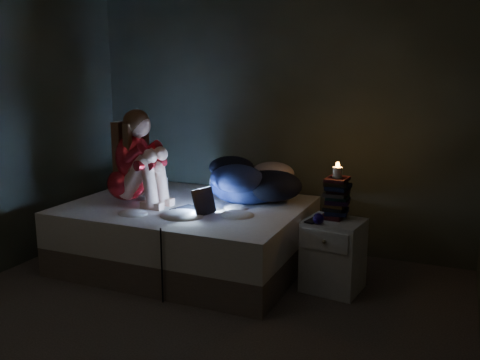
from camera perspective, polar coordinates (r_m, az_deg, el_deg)
The scene contains 12 objects.
floor at distance 3.46m, azimuth -7.66°, elevation -16.42°, with size 3.60×3.80×0.02m, color #362F2D.
wall_back at distance 4.79m, azimuth 3.80°, elevation 7.98°, with size 3.60×0.02×2.60m, color #2D3127.
bed at distance 4.45m, azimuth -5.83°, elevation -5.96°, with size 1.92×1.44×0.53m, color beige, non-canonical shape.
pillow at distance 4.88m, azimuth -10.88°, elevation -0.58°, with size 0.41×0.29×0.12m, color silver.
woman at distance 4.43m, azimuth -12.45°, elevation 2.57°, with size 0.49×0.32×0.80m, color #A00500, non-canonical shape.
laptop at distance 4.11m, azimuth -5.31°, elevation -2.04°, with size 0.31×0.22×0.22m, color black, non-canonical shape.
clothes_pile at distance 4.42m, azimuth 0.60°, elevation 0.19°, with size 0.66×0.53×0.40m, color navy, non-canonical shape.
nightstand at distance 3.99m, azimuth 10.23°, elevation -8.13°, with size 0.41×0.36×0.54m, color silver.
book_stack at distance 3.94m, azimuth 10.57°, elevation -1.83°, with size 0.19×0.25×0.32m, color black, non-canonical shape.
candle at distance 3.90m, azimuth 10.68°, elevation 0.99°, with size 0.07×0.07×0.08m, color beige.
phone at distance 3.82m, azimuth 8.12°, elevation -4.54°, with size 0.07×0.14×0.01m, color black.
blue_orb at distance 3.76m, azimuth 8.87°, elevation -4.30°, with size 0.08×0.08×0.08m, color #170958.
Camera 1 is at (1.60, -2.59, 1.62)m, focal length 38.79 mm.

